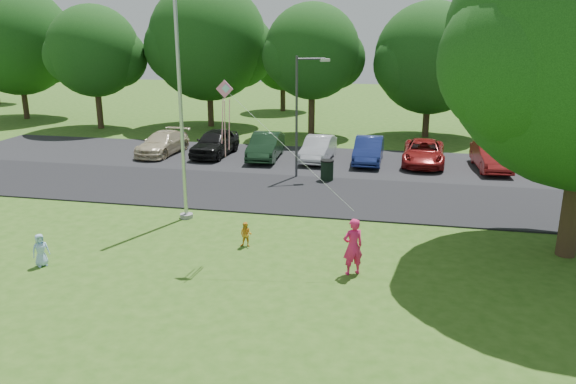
% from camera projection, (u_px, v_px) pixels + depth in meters
% --- Properties ---
extents(ground, '(120.00, 120.00, 0.00)m').
position_uv_depth(ground, '(235.00, 280.00, 16.53)').
color(ground, '#305917').
rests_on(ground, ground).
extents(park_road, '(60.00, 6.00, 0.06)m').
position_uv_depth(park_road, '(294.00, 194.00, 24.97)').
color(park_road, black).
rests_on(park_road, ground).
extents(parking_strip, '(42.00, 7.00, 0.06)m').
position_uv_depth(parking_strip, '(317.00, 161.00, 31.07)').
color(parking_strip, black).
rests_on(parking_strip, ground).
extents(flagpole, '(0.50, 0.50, 10.00)m').
position_uv_depth(flagpole, '(181.00, 111.00, 20.74)').
color(flagpole, '#B7BABF').
rests_on(flagpole, ground).
extents(street_lamp, '(1.55, 0.82, 5.87)m').
position_uv_depth(street_lamp, '(301.00, 106.00, 26.82)').
color(street_lamp, '#3F3F44').
rests_on(street_lamp, ground).
extents(trash_can, '(0.66, 0.66, 1.04)m').
position_uv_depth(trash_can, '(327.00, 171.00, 26.96)').
color(trash_can, black).
rests_on(trash_can, ground).
extents(tree_row, '(64.35, 11.94, 10.88)m').
position_uv_depth(tree_row, '(363.00, 49.00, 37.34)').
color(tree_row, '#332316').
rests_on(tree_row, ground).
extents(horizon_trees, '(77.46, 7.20, 7.02)m').
position_uv_depth(horizon_trees, '(401.00, 63.00, 46.31)').
color(horizon_trees, '#332316').
rests_on(horizon_trees, ground).
extents(parked_cars, '(20.07, 5.11, 1.48)m').
position_uv_depth(parked_cars, '(314.00, 148.00, 30.90)').
color(parked_cars, '#C6B793').
rests_on(parked_cars, ground).
extents(woman, '(0.77, 0.69, 1.76)m').
position_uv_depth(woman, '(353.00, 247.00, 16.71)').
color(woman, '#EA1F63').
rests_on(woman, ground).
extents(child_yellow, '(0.43, 0.34, 0.87)m').
position_uv_depth(child_yellow, '(246.00, 235.00, 18.93)').
color(child_yellow, orange).
rests_on(child_yellow, ground).
extents(child_blue, '(0.58, 0.61, 1.05)m').
position_uv_depth(child_blue, '(41.00, 250.00, 17.38)').
color(child_blue, '#A5CBFD').
rests_on(child_blue, ground).
extents(kite, '(4.32, 0.84, 3.66)m').
position_uv_depth(kite, '(228.00, 107.00, 16.90)').
color(kite, pink).
rests_on(kite, ground).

